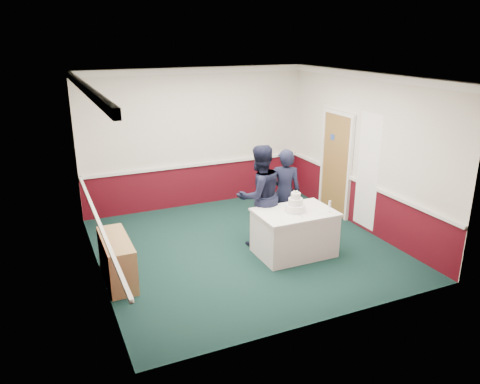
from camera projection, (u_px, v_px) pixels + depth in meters
name	position (u px, v px, depth m)	size (l,w,h in m)	color
ground	(244.00, 247.00, 8.42)	(5.00, 5.00, 0.00)	#132E2B
room_shell	(234.00, 133.00, 8.34)	(5.00, 5.00, 3.00)	silver
sideboard	(117.00, 260.00, 7.19)	(0.41, 1.20, 0.70)	tan
cake_table	(294.00, 232.00, 8.05)	(1.32, 0.92, 0.79)	white
wedding_cake	(295.00, 205.00, 7.89)	(0.35, 0.35, 0.36)	white
cake_knife	(300.00, 215.00, 7.74)	(0.01, 0.22, 0.01)	silver
champagne_flute	(330.00, 205.00, 7.84)	(0.05, 0.05, 0.21)	silver
person_man	(259.00, 196.00, 8.30)	(0.89, 0.70, 1.84)	black
person_woman	(284.00, 193.00, 8.72)	(0.61, 0.40, 1.67)	black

